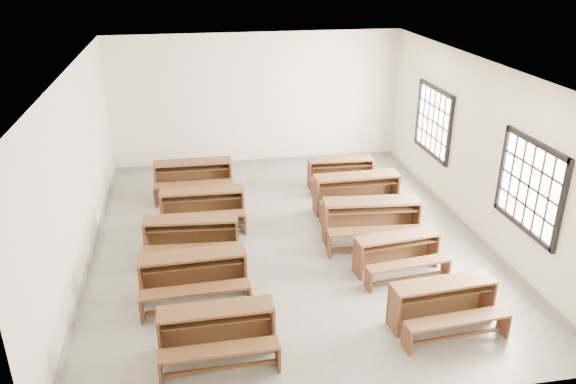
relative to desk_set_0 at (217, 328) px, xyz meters
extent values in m
plane|color=gray|center=(1.46, 2.88, -0.40)|extent=(8.50, 8.50, 0.00)
cube|color=silver|center=(1.46, 2.88, 2.78)|extent=(7.00, 8.50, 0.05)
cube|color=beige|center=(1.46, 7.10, 1.20)|extent=(7.00, 0.05, 3.20)
cube|color=beige|center=(1.46, -1.35, 1.20)|extent=(7.00, 0.05, 3.20)
cube|color=beige|center=(-2.01, 2.88, 1.20)|extent=(0.05, 8.50, 3.20)
cube|color=beige|center=(4.94, 2.88, 1.20)|extent=(0.05, 8.50, 3.20)
cube|color=gray|center=(1.46, 7.11, -0.35)|extent=(7.00, 0.04, 0.10)
cube|color=gray|center=(-2.02, 2.88, -0.35)|extent=(0.04, 8.50, 0.10)
cube|color=gray|center=(4.94, 2.88, -0.35)|extent=(0.04, 8.50, 0.10)
cube|color=white|center=(4.93, 1.08, 1.20)|extent=(0.02, 1.50, 1.30)
cube|color=black|center=(4.91, 1.08, 1.89)|extent=(0.06, 1.62, 0.08)
cube|color=black|center=(4.91, 1.08, 0.51)|extent=(0.06, 1.62, 0.08)
cube|color=black|center=(4.91, 0.29, 1.20)|extent=(0.06, 0.08, 1.46)
cube|color=black|center=(4.91, 1.87, 1.20)|extent=(0.06, 0.08, 1.46)
cube|color=white|center=(4.93, 4.68, 1.20)|extent=(0.02, 1.50, 1.30)
cube|color=black|center=(4.91, 4.68, 1.89)|extent=(0.06, 1.62, 0.08)
cube|color=black|center=(4.91, 4.68, 0.51)|extent=(0.06, 1.62, 0.08)
cube|color=black|center=(4.91, 3.89, 1.20)|extent=(0.06, 0.08, 1.46)
cube|color=black|center=(4.91, 5.47, 1.20)|extent=(0.06, 0.08, 1.46)
cube|color=brown|center=(0.00, 0.05, 0.27)|extent=(1.52, 0.40, 0.04)
cube|color=brown|center=(0.00, 0.22, -0.08)|extent=(1.51, 0.06, 0.64)
cube|color=#542D1C|center=(-0.74, 0.04, -0.08)|extent=(0.04, 0.38, 0.64)
cube|color=#542D1C|center=(0.74, 0.06, -0.08)|extent=(0.04, 0.38, 0.64)
cube|color=#542D1C|center=(0.00, 0.03, 0.13)|extent=(1.40, 0.30, 0.02)
cube|color=brown|center=(0.00, -0.41, -0.02)|extent=(1.52, 0.28, 0.04)
cube|color=#542D1C|center=(-0.73, -0.42, -0.22)|extent=(0.04, 0.27, 0.36)
cube|color=#542D1C|center=(0.74, -0.41, -0.22)|extent=(0.04, 0.27, 0.36)
cube|color=#542D1C|center=(0.00, -0.41, -0.30)|extent=(1.40, 0.06, 0.04)
cube|color=brown|center=(-0.27, 1.44, 0.31)|extent=(1.62, 0.46, 0.04)
cube|color=brown|center=(-0.27, 1.63, -0.05)|extent=(1.61, 0.09, 0.68)
cube|color=#542D1C|center=(-1.05, 1.42, -0.05)|extent=(0.05, 0.40, 0.68)
cube|color=#542D1C|center=(0.52, 1.47, -0.05)|extent=(0.05, 0.40, 0.68)
cube|color=#542D1C|center=(-0.27, 1.42, 0.17)|extent=(1.50, 0.35, 0.02)
cube|color=brown|center=(-0.25, 0.95, 0.01)|extent=(1.62, 0.33, 0.04)
cube|color=#542D1C|center=(-1.04, 0.93, -0.21)|extent=(0.05, 0.28, 0.38)
cube|color=#542D1C|center=(0.53, 0.98, -0.21)|extent=(0.05, 0.28, 0.38)
cube|color=#542D1C|center=(-0.25, 0.95, -0.30)|extent=(1.49, 0.10, 0.04)
cube|color=brown|center=(-0.26, 2.70, 0.30)|extent=(1.63, 0.53, 0.04)
cube|color=brown|center=(-0.25, 2.88, -0.06)|extent=(1.60, 0.17, 0.68)
cube|color=#542D1C|center=(-1.04, 2.76, -0.06)|extent=(0.07, 0.40, 0.68)
cube|color=#542D1C|center=(0.51, 2.64, -0.06)|extent=(0.07, 0.40, 0.68)
cube|color=#542D1C|center=(-0.27, 2.68, 0.16)|extent=(1.50, 0.42, 0.02)
cube|color=brown|center=(-0.30, 2.21, 0.00)|extent=(1.62, 0.41, 0.04)
cube|color=#542D1C|center=(-1.08, 2.28, -0.21)|extent=(0.06, 0.28, 0.38)
cube|color=#542D1C|center=(0.47, 2.15, -0.21)|extent=(0.06, 0.28, 0.38)
cube|color=#542D1C|center=(-0.30, 2.21, -0.30)|extent=(1.48, 0.17, 0.04)
cube|color=brown|center=(-0.03, 3.93, 0.30)|extent=(1.60, 0.44, 0.04)
cube|color=brown|center=(-0.03, 4.11, -0.06)|extent=(1.59, 0.08, 0.68)
cube|color=#542D1C|center=(-0.81, 3.95, -0.06)|extent=(0.05, 0.40, 0.68)
cube|color=#542D1C|center=(0.74, 3.91, -0.06)|extent=(0.05, 0.40, 0.68)
cube|color=#542D1C|center=(-0.03, 3.91, 0.16)|extent=(1.48, 0.34, 0.02)
cube|color=brown|center=(-0.05, 3.44, 0.00)|extent=(1.60, 0.32, 0.04)
cube|color=#542D1C|center=(-0.82, 3.46, -0.21)|extent=(0.05, 0.28, 0.38)
cube|color=#542D1C|center=(0.73, 3.42, -0.21)|extent=(0.05, 0.28, 0.38)
cube|color=#542D1C|center=(-0.05, 3.44, -0.30)|extent=(1.48, 0.09, 0.04)
cube|color=brown|center=(-0.17, 5.47, 0.33)|extent=(1.66, 0.44, 0.04)
cube|color=brown|center=(-0.17, 5.66, -0.04)|extent=(1.66, 0.06, 0.70)
cube|color=#542D1C|center=(-0.98, 5.49, -0.04)|extent=(0.05, 0.41, 0.70)
cube|color=#542D1C|center=(0.64, 5.46, -0.04)|extent=(0.05, 0.41, 0.70)
cube|color=#542D1C|center=(-0.17, 5.45, 0.18)|extent=(1.54, 0.33, 0.02)
cube|color=brown|center=(-0.18, 4.97, 0.02)|extent=(1.66, 0.31, 0.04)
cube|color=#542D1C|center=(-0.99, 4.98, -0.20)|extent=(0.05, 0.29, 0.39)
cube|color=#542D1C|center=(0.63, 4.96, -0.20)|extent=(0.05, 0.29, 0.39)
cube|color=#542D1C|center=(-0.18, 4.97, -0.29)|extent=(1.53, 0.07, 0.04)
cube|color=brown|center=(3.18, 0.11, 0.26)|extent=(1.52, 0.48, 0.04)
cube|color=brown|center=(3.17, 0.28, -0.08)|extent=(1.49, 0.14, 0.64)
cube|color=#542D1C|center=(2.45, 0.06, -0.08)|extent=(0.06, 0.38, 0.64)
cube|color=#542D1C|center=(3.91, 0.16, -0.08)|extent=(0.06, 0.38, 0.64)
cube|color=#542D1C|center=(3.18, 0.09, 0.13)|extent=(1.40, 0.37, 0.02)
cube|color=brown|center=(3.21, -0.35, -0.02)|extent=(1.51, 0.36, 0.04)
cube|color=#542D1C|center=(2.48, -0.40, -0.22)|extent=(0.06, 0.26, 0.36)
cube|color=#542D1C|center=(3.94, -0.30, -0.22)|extent=(0.06, 0.26, 0.36)
cube|color=#542D1C|center=(3.21, -0.35, -0.30)|extent=(1.38, 0.14, 0.04)
cube|color=brown|center=(3.06, 1.61, 0.22)|extent=(1.45, 0.52, 0.04)
cube|color=brown|center=(3.04, 1.77, -0.09)|extent=(1.41, 0.20, 0.60)
cube|color=#542D1C|center=(2.37, 1.53, -0.09)|extent=(0.08, 0.36, 0.60)
cube|color=#542D1C|center=(3.75, 1.69, -0.09)|extent=(0.08, 0.36, 0.60)
cube|color=#542D1C|center=(3.06, 1.60, 0.10)|extent=(1.33, 0.42, 0.02)
cube|color=brown|center=(3.11, 1.18, -0.04)|extent=(1.44, 0.41, 0.04)
cube|color=#542D1C|center=(2.42, 1.10, -0.23)|extent=(0.06, 0.25, 0.34)
cube|color=#542D1C|center=(3.80, 1.26, -0.23)|extent=(0.06, 0.25, 0.34)
cube|color=#542D1C|center=(3.11, 1.18, -0.31)|extent=(1.31, 0.20, 0.04)
cube|color=brown|center=(2.98, 2.73, 0.37)|extent=(1.78, 0.59, 0.04)
cube|color=brown|center=(3.00, 2.93, -0.02)|extent=(1.75, 0.20, 0.74)
cube|color=#542D1C|center=(2.13, 2.81, -0.02)|extent=(0.08, 0.44, 0.74)
cube|color=#542D1C|center=(3.83, 2.65, -0.02)|extent=(0.08, 0.44, 0.74)
cube|color=#542D1C|center=(2.98, 2.71, 0.22)|extent=(1.64, 0.47, 0.02)
cube|color=brown|center=(2.93, 2.20, 0.04)|extent=(1.77, 0.46, 0.04)
cube|color=#542D1C|center=(2.08, 2.27, -0.19)|extent=(0.07, 0.31, 0.42)
cube|color=#542D1C|center=(3.78, 2.12, -0.19)|extent=(0.07, 0.31, 0.42)
cube|color=#542D1C|center=(2.93, 2.20, -0.29)|extent=(1.62, 0.20, 0.04)
cube|color=brown|center=(3.07, 4.00, 0.36)|extent=(1.72, 0.44, 0.04)
cube|color=brown|center=(3.07, 4.19, -0.03)|extent=(1.72, 0.06, 0.73)
cube|color=#542D1C|center=(2.23, 3.99, -0.03)|extent=(0.05, 0.43, 0.73)
cube|color=#542D1C|center=(3.91, 4.00, -0.03)|extent=(0.05, 0.43, 0.73)
cube|color=#542D1C|center=(3.07, 3.98, 0.21)|extent=(1.59, 0.34, 0.02)
cube|color=brown|center=(3.08, 3.47, 0.03)|extent=(1.72, 0.31, 0.04)
cube|color=#542D1C|center=(2.24, 3.46, -0.19)|extent=(0.05, 0.30, 0.41)
cube|color=#542D1C|center=(3.92, 3.48, -0.19)|extent=(0.05, 0.30, 0.41)
cube|color=#542D1C|center=(3.08, 3.47, -0.29)|extent=(1.59, 0.07, 0.04)
cube|color=brown|center=(3.09, 5.30, 0.24)|extent=(1.46, 0.43, 0.04)
cube|color=brown|center=(3.10, 5.46, -0.09)|extent=(1.45, 0.10, 0.62)
cube|color=#542D1C|center=(2.39, 5.33, -0.09)|extent=(0.05, 0.36, 0.62)
cube|color=#542D1C|center=(3.80, 5.26, -0.09)|extent=(0.05, 0.36, 0.62)
cube|color=#542D1C|center=(3.09, 5.28, 0.11)|extent=(1.35, 0.33, 0.02)
cube|color=brown|center=(3.07, 4.85, -0.03)|extent=(1.46, 0.32, 0.04)
cube|color=#542D1C|center=(2.37, 4.89, -0.22)|extent=(0.05, 0.26, 0.34)
cube|color=#542D1C|center=(3.78, 4.82, -0.22)|extent=(0.05, 0.26, 0.34)
cube|color=#542D1C|center=(3.07, 4.85, -0.31)|extent=(1.34, 0.11, 0.04)
camera|label=1|loc=(-0.15, -6.08, 4.55)|focal=35.00mm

